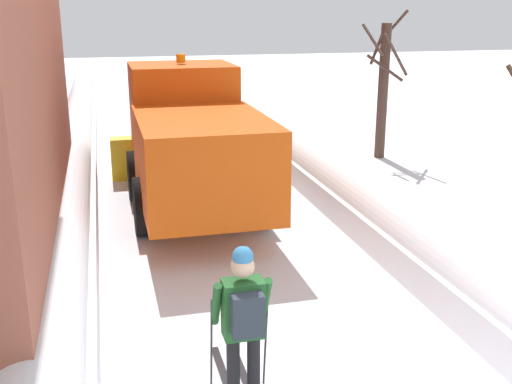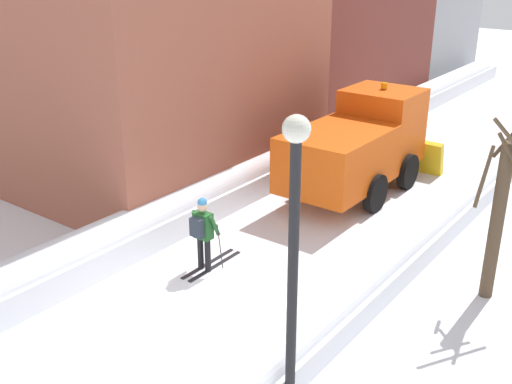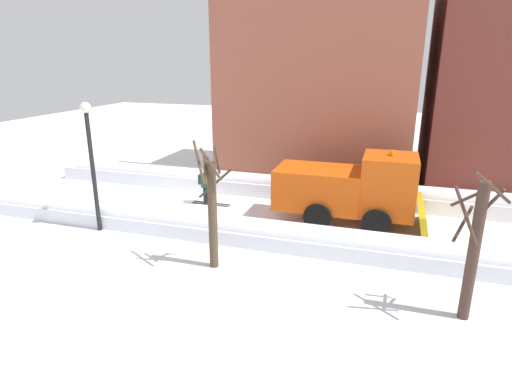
# 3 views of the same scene
# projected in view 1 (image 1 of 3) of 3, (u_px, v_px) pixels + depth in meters

# --- Properties ---
(ground_plane) EXTENTS (80.00, 80.00, 0.00)m
(ground_plane) POSITION_uv_depth(u_px,v_px,m) (193.00, 182.00, 14.92)
(ground_plane) COLOR white
(snowbank_left) EXTENTS (1.10, 36.00, 1.12)m
(snowbank_left) POSITION_uv_depth(u_px,v_px,m) (72.00, 169.00, 14.12)
(snowbank_left) COLOR white
(snowbank_left) RESTS_ON ground
(snowbank_right) EXTENTS (1.10, 36.00, 0.98)m
(snowbank_right) POSITION_uv_depth(u_px,v_px,m) (302.00, 158.00, 15.45)
(snowbank_right) COLOR white
(snowbank_right) RESTS_ON ground
(plow_truck) EXTENTS (3.20, 5.98, 3.12)m
(plow_truck) POSITION_uv_depth(u_px,v_px,m) (192.00, 142.00, 12.35)
(plow_truck) COLOR #DB510F
(plow_truck) RESTS_ON ground
(skier) EXTENTS (0.62, 1.80, 1.81)m
(skier) POSITION_uv_depth(u_px,v_px,m) (243.00, 320.00, 6.29)
(skier) COLOR black
(skier) RESTS_ON ground
(bare_tree_mid) EXTENTS (1.26, 1.20, 4.02)m
(bare_tree_mid) POSITION_uv_depth(u_px,v_px,m) (383.00, 87.00, 16.79)
(bare_tree_mid) COLOR #473128
(bare_tree_mid) RESTS_ON ground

